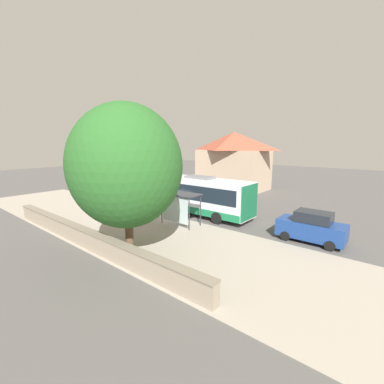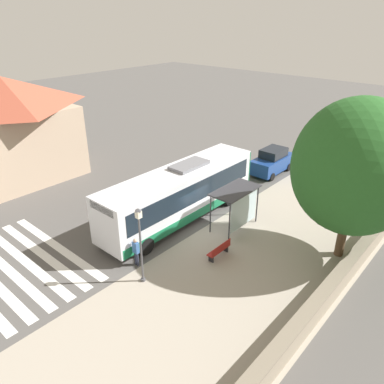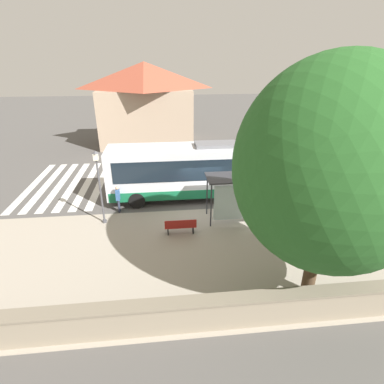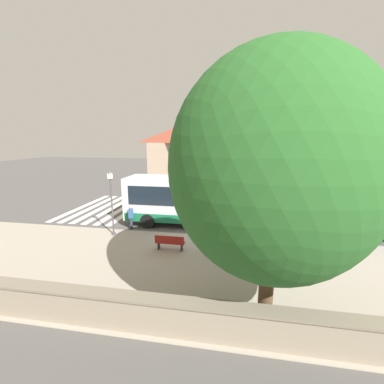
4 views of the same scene
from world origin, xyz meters
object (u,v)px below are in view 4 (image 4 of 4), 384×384
(bus_shelter, at_px, (229,210))
(parked_car_behind_bus, at_px, (381,222))
(bench, at_px, (170,242))
(shade_tree, at_px, (274,167))
(bus, at_px, (210,200))
(street_lamp_near, at_px, (111,197))
(pedestrian, at_px, (131,215))

(bus_shelter, xyz_separation_m, parked_car_behind_bus, (2.90, -9.21, -1.14))
(bench, relative_size, shade_tree, 0.19)
(bus, distance_m, shade_tree, 10.31)
(bus_shelter, height_order, street_lamp_near, street_lamp_near)
(street_lamp_near, bearing_deg, shade_tree, -126.60)
(bus_shelter, xyz_separation_m, bench, (-1.13, 3.14, -1.67))
(street_lamp_near, bearing_deg, bench, -111.51)
(pedestrian, xyz_separation_m, shade_tree, (-7.69, -8.02, 4.26))
(bus_shelter, relative_size, parked_car_behind_bus, 0.77)
(parked_car_behind_bus, bearing_deg, shade_tree, 138.70)
(shade_tree, bearing_deg, street_lamp_near, 53.40)
(bus_shelter, bearing_deg, street_lamp_near, 86.11)
(bus_shelter, relative_size, street_lamp_near, 0.78)
(bench, bearing_deg, shade_tree, -136.62)
(street_lamp_near, relative_size, parked_car_behind_bus, 0.99)
(bus_shelter, distance_m, shade_tree, 6.86)
(pedestrian, xyz_separation_m, parked_car_behind_bus, (1.17, -15.80, 0.04))
(bus_shelter, xyz_separation_m, pedestrian, (1.73, 6.60, -1.18))
(street_lamp_near, xyz_separation_m, shade_tree, (-6.46, -8.69, 2.76))
(pedestrian, xyz_separation_m, street_lamp_near, (-1.24, 0.68, 1.50))
(parked_car_behind_bus, bearing_deg, street_lamp_near, 98.31)
(bus, xyz_separation_m, parked_car_behind_bus, (-0.46, -10.63, -0.86))
(bus_shelter, bearing_deg, shade_tree, -166.61)
(bus, relative_size, street_lamp_near, 2.84)
(bus, relative_size, bench, 7.21)
(bench, xyz_separation_m, parked_car_behind_bus, (4.03, -12.35, 0.53))
(bus, xyz_separation_m, bus_shelter, (-3.36, -1.42, 0.28))
(bus, bearing_deg, bus_shelter, -157.05)
(bus, height_order, bench, bus)
(street_lamp_near, bearing_deg, bus, -63.86)
(shade_tree, bearing_deg, pedestrian, 46.18)
(bench, relative_size, parked_car_behind_bus, 0.39)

